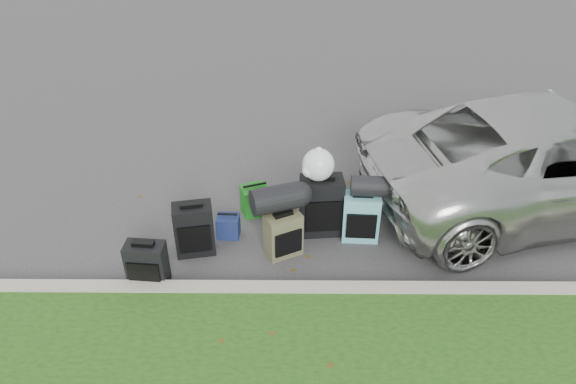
{
  "coord_description": "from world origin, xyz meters",
  "views": [
    {
      "loc": [
        -0.06,
        -5.38,
        4.35
      ],
      "look_at": [
        -0.1,
        0.2,
        0.55
      ],
      "focal_mm": 35.0,
      "sensor_mm": 36.0,
      "label": 1
    }
  ],
  "objects_px": {
    "suitcase_olive": "(283,234)",
    "suitcase_large_black_right": "(321,206)",
    "tote_green": "(255,200)",
    "suv": "(557,155)",
    "tote_navy": "(228,226)",
    "suitcase_large_black_left": "(194,229)",
    "suitcase_small_black": "(147,264)",
    "suitcase_teal": "(361,217)"
  },
  "relations": [
    {
      "from": "suv",
      "to": "suitcase_large_black_right",
      "type": "distance_m",
      "value": 3.14
    },
    {
      "from": "suitcase_olive",
      "to": "suitcase_large_black_right",
      "type": "relative_size",
      "value": 0.73
    },
    {
      "from": "suv",
      "to": "suitcase_olive",
      "type": "height_order",
      "value": "suv"
    },
    {
      "from": "suitcase_small_black",
      "to": "suitcase_large_black_right",
      "type": "xyz_separation_m",
      "value": [
        1.93,
        0.94,
        0.12
      ]
    },
    {
      "from": "suitcase_large_black_right",
      "to": "tote_green",
      "type": "xyz_separation_m",
      "value": [
        -0.83,
        0.39,
        -0.19
      ]
    },
    {
      "from": "tote_green",
      "to": "suv",
      "type": "bearing_deg",
      "value": -15.29
    },
    {
      "from": "suitcase_large_black_right",
      "to": "tote_green",
      "type": "distance_m",
      "value": 0.94
    },
    {
      "from": "tote_green",
      "to": "tote_navy",
      "type": "height_order",
      "value": "tote_green"
    },
    {
      "from": "suv",
      "to": "tote_green",
      "type": "xyz_separation_m",
      "value": [
        -3.87,
        -0.31,
        -0.5
      ]
    },
    {
      "from": "suitcase_small_black",
      "to": "tote_green",
      "type": "distance_m",
      "value": 1.73
    },
    {
      "from": "suitcase_large_black_left",
      "to": "suitcase_teal",
      "type": "height_order",
      "value": "suitcase_large_black_left"
    },
    {
      "from": "suitcase_olive",
      "to": "tote_green",
      "type": "xyz_separation_m",
      "value": [
        -0.37,
        0.82,
        -0.09
      ]
    },
    {
      "from": "suitcase_olive",
      "to": "tote_navy",
      "type": "distance_m",
      "value": 0.76
    },
    {
      "from": "suv",
      "to": "suitcase_large_black_left",
      "type": "relative_size",
      "value": 7.63
    },
    {
      "from": "suv",
      "to": "tote_navy",
      "type": "relative_size",
      "value": 17.31
    },
    {
      "from": "tote_green",
      "to": "suitcase_small_black",
      "type": "bearing_deg",
      "value": -149.54
    },
    {
      "from": "suitcase_olive",
      "to": "tote_navy",
      "type": "height_order",
      "value": "suitcase_olive"
    },
    {
      "from": "suv",
      "to": "suitcase_teal",
      "type": "bearing_deg",
      "value": 95.22
    },
    {
      "from": "suitcase_olive",
      "to": "suitcase_large_black_right",
      "type": "distance_m",
      "value": 0.64
    },
    {
      "from": "suitcase_small_black",
      "to": "tote_navy",
      "type": "relative_size",
      "value": 1.86
    },
    {
      "from": "suv",
      "to": "suitcase_teal",
      "type": "xyz_separation_m",
      "value": [
        -2.57,
        -0.83,
        -0.38
      ]
    },
    {
      "from": "suitcase_large_black_right",
      "to": "tote_navy",
      "type": "xyz_separation_m",
      "value": [
        -1.14,
        -0.1,
        -0.24
      ]
    },
    {
      "from": "suitcase_large_black_right",
      "to": "tote_navy",
      "type": "relative_size",
      "value": 2.67
    },
    {
      "from": "suitcase_large_black_left",
      "to": "tote_navy",
      "type": "height_order",
      "value": "suitcase_large_black_left"
    },
    {
      "from": "tote_navy",
      "to": "suitcase_small_black",
      "type": "bearing_deg",
      "value": -130.58
    },
    {
      "from": "suitcase_olive",
      "to": "tote_navy",
      "type": "relative_size",
      "value": 1.94
    },
    {
      "from": "suitcase_olive",
      "to": "suitcase_large_black_left",
      "type": "bearing_deg",
      "value": 151.67
    },
    {
      "from": "suitcase_small_black",
      "to": "suitcase_teal",
      "type": "relative_size",
      "value": 0.86
    },
    {
      "from": "suitcase_small_black",
      "to": "suitcase_large_black_right",
      "type": "distance_m",
      "value": 2.15
    },
    {
      "from": "suitcase_large_black_left",
      "to": "suitcase_teal",
      "type": "distance_m",
      "value": 1.99
    },
    {
      "from": "suitcase_large_black_left",
      "to": "tote_green",
      "type": "relative_size",
      "value": 1.69
    },
    {
      "from": "suv",
      "to": "suitcase_large_black_right",
      "type": "height_order",
      "value": "suv"
    },
    {
      "from": "suitcase_small_black",
      "to": "suitcase_olive",
      "type": "height_order",
      "value": "suitcase_olive"
    },
    {
      "from": "suitcase_teal",
      "to": "tote_navy",
      "type": "bearing_deg",
      "value": -177.6
    },
    {
      "from": "suitcase_small_black",
      "to": "suitcase_teal",
      "type": "height_order",
      "value": "suitcase_teal"
    },
    {
      "from": "suitcase_teal",
      "to": "tote_navy",
      "type": "height_order",
      "value": "suitcase_teal"
    },
    {
      "from": "suitcase_olive",
      "to": "suitcase_large_black_right",
      "type": "height_order",
      "value": "suitcase_large_black_right"
    },
    {
      "from": "suv",
      "to": "suitcase_large_black_right",
      "type": "relative_size",
      "value": 6.48
    },
    {
      "from": "suitcase_small_black",
      "to": "suitcase_large_black_left",
      "type": "distance_m",
      "value": 0.7
    },
    {
      "from": "suitcase_large_black_right",
      "to": "suitcase_olive",
      "type": "bearing_deg",
      "value": -141.83
    },
    {
      "from": "suitcase_large_black_left",
      "to": "tote_navy",
      "type": "relative_size",
      "value": 2.27
    },
    {
      "from": "suitcase_large_black_right",
      "to": "tote_navy",
      "type": "height_order",
      "value": "suitcase_large_black_right"
    }
  ]
}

